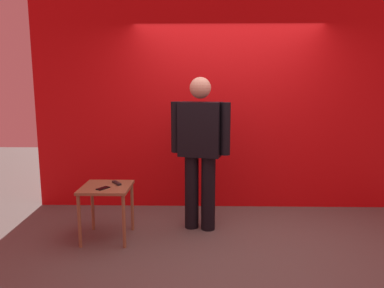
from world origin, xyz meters
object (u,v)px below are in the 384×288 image
at_px(side_table, 107,194).
at_px(tv_remote, 117,183).
at_px(cell_phone, 103,188).
at_px(standing_person, 200,146).

distance_m(side_table, tv_remote, 0.17).
bearing_deg(tv_remote, side_table, -172.71).
xyz_separation_m(side_table, cell_phone, (-0.01, -0.10, 0.10)).
distance_m(side_table, cell_phone, 0.14).
relative_size(side_table, cell_phone, 4.20).
bearing_deg(cell_phone, standing_person, 54.19).
height_order(standing_person, tv_remote, standing_person).
distance_m(cell_phone, tv_remote, 0.22).
bearing_deg(tv_remote, standing_person, -22.77).
relative_size(standing_person, tv_remote, 10.53).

